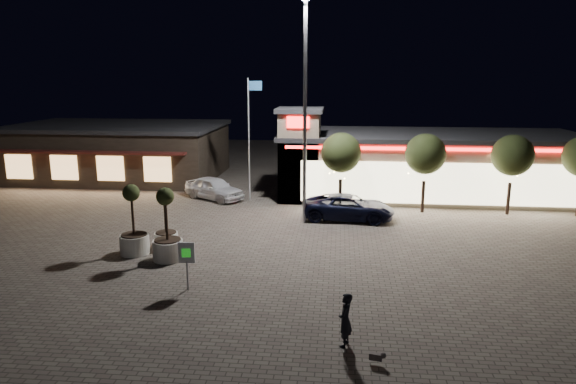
# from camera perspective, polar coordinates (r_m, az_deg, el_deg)

# --- Properties ---
(ground) EXTENTS (90.00, 90.00, 0.00)m
(ground) POSITION_cam_1_polar(r_m,az_deg,el_deg) (21.87, -5.02, -9.09)
(ground) COLOR #645C51
(ground) RESTS_ON ground
(retail_building) EXTENTS (20.40, 8.40, 6.10)m
(retail_building) POSITION_cam_1_polar(r_m,az_deg,el_deg) (36.64, 14.53, 3.11)
(retail_building) COLOR gray
(retail_building) RESTS_ON ground
(restaurant_building) EXTENTS (16.40, 11.00, 4.30)m
(restaurant_building) POSITION_cam_1_polar(r_m,az_deg,el_deg) (44.14, -18.24, 4.41)
(restaurant_building) COLOR #382D23
(restaurant_building) RESTS_ON ground
(floodlight_pole) EXTENTS (0.60, 0.40, 12.38)m
(floodlight_pole) POSITION_cam_1_polar(r_m,az_deg,el_deg) (28.00, 1.91, 10.53)
(floodlight_pole) COLOR gray
(floodlight_pole) RESTS_ON ground
(flagpole) EXTENTS (0.95, 0.10, 8.00)m
(flagpole) POSITION_cam_1_polar(r_m,az_deg,el_deg) (33.60, -4.22, 7.00)
(flagpole) COLOR white
(flagpole) RESTS_ON ground
(string_tree_a) EXTENTS (2.42, 2.42, 4.79)m
(string_tree_a) POSITION_cam_1_polar(r_m,az_deg,el_deg) (31.25, 5.92, 4.34)
(string_tree_a) COLOR #332319
(string_tree_a) RESTS_ON ground
(string_tree_b) EXTENTS (2.42, 2.42, 4.79)m
(string_tree_b) POSITION_cam_1_polar(r_m,az_deg,el_deg) (31.65, 15.03, 4.07)
(string_tree_b) COLOR #332319
(string_tree_b) RESTS_ON ground
(string_tree_c) EXTENTS (2.42, 2.42, 4.79)m
(string_tree_c) POSITION_cam_1_polar(r_m,az_deg,el_deg) (32.82, 23.69, 3.73)
(string_tree_c) COLOR #332319
(string_tree_c) RESTS_ON ground
(pickup_truck) EXTENTS (5.35, 2.70, 1.45)m
(pickup_truck) POSITION_cam_1_polar(r_m,az_deg,el_deg) (29.76, 6.75, -1.69)
(pickup_truck) COLOR black
(pickup_truck) RESTS_ON ground
(white_sedan) EXTENTS (4.69, 3.91, 1.51)m
(white_sedan) POSITION_cam_1_polar(r_m,az_deg,el_deg) (34.73, -8.22, 0.43)
(white_sedan) COLOR white
(white_sedan) RESTS_ON ground
(pedestrian) EXTENTS (0.56, 0.71, 1.72)m
(pedestrian) POSITION_cam_1_polar(r_m,az_deg,el_deg) (16.24, 6.38, -13.94)
(pedestrian) COLOR black
(pedestrian) RESTS_ON ground
(dog) EXTENTS (0.49, 0.24, 0.26)m
(dog) POSITION_cam_1_polar(r_m,az_deg,el_deg) (15.71, 10.00, -17.53)
(dog) COLOR #59514C
(dog) RESTS_ON ground
(planter_left) EXTENTS (1.35, 1.35, 3.31)m
(planter_left) POSITION_cam_1_polar(r_m,az_deg,el_deg) (24.92, -16.75, -4.34)
(planter_left) COLOR white
(planter_left) RESTS_ON ground
(planter_mid) EXTENTS (1.36, 1.36, 3.34)m
(planter_mid) POSITION_cam_1_polar(r_m,az_deg,el_deg) (23.73, -13.26, -4.97)
(planter_mid) COLOR white
(planter_mid) RESTS_ON ground
(planter_right) EXTENTS (1.14, 1.14, 2.79)m
(planter_right) POSITION_cam_1_polar(r_m,az_deg,el_deg) (25.37, -13.42, -4.21)
(planter_right) COLOR white
(planter_right) RESTS_ON ground
(valet_sign) EXTENTS (0.64, 0.11, 1.93)m
(valet_sign) POSITION_cam_1_polar(r_m,az_deg,el_deg) (20.22, -11.21, -7.07)
(valet_sign) COLOR gray
(valet_sign) RESTS_ON ground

